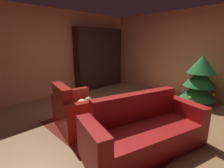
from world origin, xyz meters
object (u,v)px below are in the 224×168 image
(bookshelf_unit, at_px, (102,59))
(couch_red, at_px, (145,131))
(bottle_on_table, at_px, (108,103))
(book_stack_on_table, at_px, (119,106))
(decorated_tree, at_px, (200,80))
(armchair_red, at_px, (77,113))
(coffee_table, at_px, (118,110))

(bookshelf_unit, relative_size, couch_red, 1.01)
(couch_red, distance_m, bottle_on_table, 0.87)
(book_stack_on_table, bearing_deg, decorated_tree, 75.97)
(armchair_red, bearing_deg, couch_red, 16.16)
(armchair_red, height_order, coffee_table, armchair_red)
(coffee_table, xyz_separation_m, bottle_on_table, (-0.09, -0.17, 0.16))
(bottle_on_table, relative_size, decorated_tree, 0.24)
(coffee_table, bearing_deg, bookshelf_unit, 144.00)
(coffee_table, distance_m, bottle_on_table, 0.25)
(bookshelf_unit, distance_m, decorated_tree, 3.29)
(bookshelf_unit, relative_size, armchair_red, 1.85)
(book_stack_on_table, bearing_deg, bookshelf_unit, 144.39)
(bookshelf_unit, bearing_deg, book_stack_on_table, -35.61)
(bottle_on_table, bearing_deg, book_stack_on_table, 65.30)
(armchair_red, distance_m, book_stack_on_table, 0.83)
(armchair_red, height_order, decorated_tree, decorated_tree)
(couch_red, relative_size, decorated_tree, 1.59)
(armchair_red, distance_m, coffee_table, 0.79)
(bottle_on_table, bearing_deg, couch_red, 0.37)
(book_stack_on_table, relative_size, decorated_tree, 0.17)
(decorated_tree, bearing_deg, bookshelf_unit, -169.16)
(couch_red, relative_size, coffee_table, 2.97)
(book_stack_on_table, bearing_deg, armchair_red, -135.06)
(couch_red, height_order, coffee_table, couch_red)
(decorated_tree, bearing_deg, book_stack_on_table, -104.03)
(armchair_red, bearing_deg, decorated_tree, 68.62)
(decorated_tree, bearing_deg, coffee_table, -104.02)
(bookshelf_unit, height_order, armchair_red, bookshelf_unit)
(couch_red, bearing_deg, book_stack_on_table, 165.42)
(couch_red, bearing_deg, armchair_red, -163.84)
(bookshelf_unit, xyz_separation_m, couch_red, (3.34, -2.05, -0.75))
(couch_red, xyz_separation_m, bottle_on_table, (-0.83, -0.01, 0.24))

